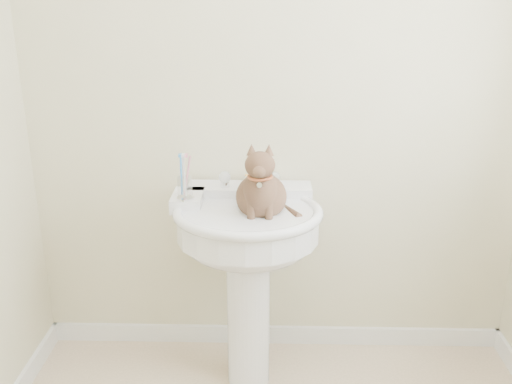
{
  "coord_description": "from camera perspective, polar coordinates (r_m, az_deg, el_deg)",
  "views": [
    {
      "loc": [
        -0.03,
        -1.33,
        1.65
      ],
      "look_at": [
        -0.08,
        0.8,
        0.9
      ],
      "focal_mm": 40.0,
      "sensor_mm": 36.0,
      "label": 1
    }
  ],
  "objects": [
    {
      "name": "baseboard_back",
      "position": [
        2.91,
        1.83,
        -14.05
      ],
      "size": [
        2.2,
        0.02,
        0.09
      ],
      "primitive_type": "cube",
      "color": "white",
      "rests_on": "floor"
    },
    {
      "name": "wall_back",
      "position": [
        2.46,
        2.13,
        10.12
      ],
      "size": [
        2.2,
        0.0,
        2.5
      ],
      "primitive_type": null,
      "color": "beige",
      "rests_on": "ground"
    },
    {
      "name": "cat",
      "position": [
        2.25,
        0.54,
        0.01
      ],
      "size": [
        0.23,
        0.28,
        0.41
      ],
      "rotation": [
        0.0,
        0.0,
        -0.03
      ],
      "color": "brown",
      "rests_on": "pedestal_sink"
    },
    {
      "name": "soap_bar",
      "position": [
        2.51,
        0.04,
        1.32
      ],
      "size": [
        0.1,
        0.07,
        0.03
      ],
      "primitive_type": "cube",
      "rotation": [
        0.0,
        0.0,
        0.23
      ],
      "color": "orange",
      "rests_on": "pedestal_sink"
    },
    {
      "name": "faucet",
      "position": [
        2.41,
        -0.68,
        1.29
      ],
      "size": [
        0.28,
        0.12,
        0.14
      ],
      "color": "silver",
      "rests_on": "pedestal_sink"
    },
    {
      "name": "pedestal_sink",
      "position": [
        2.35,
        -0.86,
        -5.1
      ],
      "size": [
        0.62,
        0.61,
        0.85
      ],
      "color": "white",
      "rests_on": "floor"
    },
    {
      "name": "toothbrush_cup",
      "position": [
        2.31,
        -7.13,
        0.45
      ],
      "size": [
        0.07,
        0.07,
        0.18
      ],
      "rotation": [
        0.0,
        0.0,
        0.21
      ],
      "color": "silver",
      "rests_on": "pedestal_sink"
    }
  ]
}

